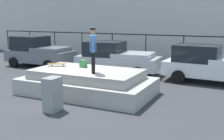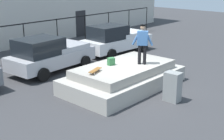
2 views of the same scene
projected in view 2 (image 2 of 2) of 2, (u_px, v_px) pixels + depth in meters
ground_plane at (130, 89)px, 13.22m from camera, size 60.00×60.00×0.00m
concrete_ledge at (124, 77)px, 13.35m from camera, size 5.33×2.93×1.01m
skateboarder at (142, 42)px, 13.00m from camera, size 0.55×0.82×1.70m
skateboard at (95, 70)px, 12.11m from camera, size 0.83×0.44×0.12m
backpack at (111, 61)px, 13.11m from camera, size 0.32×0.26×0.32m
car_silver_pickup_mid at (50, 54)px, 15.45m from camera, size 4.63×2.34×1.79m
car_white_pickup_far at (116, 39)px, 19.01m from camera, size 4.70×2.23×1.80m
utility_box at (173, 87)px, 11.86m from camera, size 0.45×0.61×1.16m
fence_row at (24, 34)px, 17.81m from camera, size 24.06×0.06×2.04m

